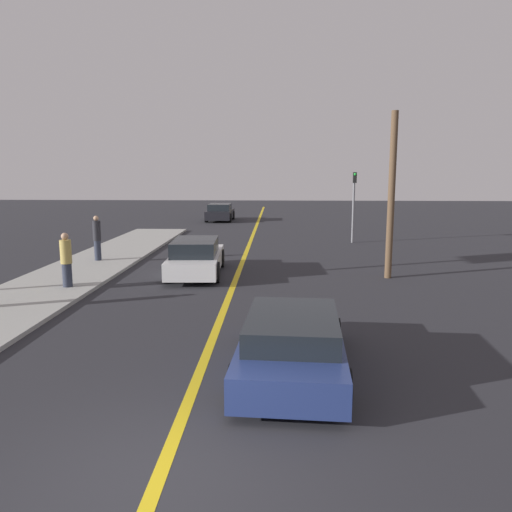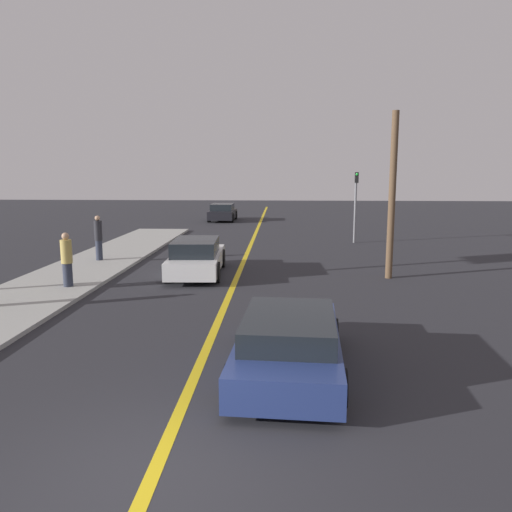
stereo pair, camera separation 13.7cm
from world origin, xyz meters
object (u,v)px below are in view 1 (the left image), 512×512
Objects in this scene: pedestrian_mid_group at (66,260)px; utility_pole at (391,196)px; car_ahead_center at (196,257)px; traffic_light at (354,199)px; car_far_distant at (220,213)px; car_near_right_lane at (292,342)px; pedestrian_far_standing at (97,238)px.

utility_pole reaches higher than pedestrian_mid_group.
car_ahead_center is at bearing 178.07° from utility_pole.
pedestrian_mid_group is 0.30× the size of utility_pole.
car_ahead_center is at bearing 34.71° from pedestrian_mid_group.
car_ahead_center is at bearing -128.92° from traffic_light.
traffic_light reaches higher than car_far_distant.
car_near_right_lane is at bearing -101.98° from traffic_light.
pedestrian_far_standing is at bearing 128.11° from car_near_right_lane.
pedestrian_far_standing is at bearing -150.65° from traffic_light.
pedestrian_mid_group is at bearing -167.60° from utility_pole.
traffic_light reaches higher than car_near_right_lane.
traffic_light is at bearing 81.29° from car_near_right_lane.
traffic_light is at bearing 29.35° from pedestrian_far_standing.
utility_pole reaches higher than car_far_distant.
car_ahead_center is 7.29m from utility_pole.
car_near_right_lane is at bearing -113.02° from utility_pole.
pedestrian_far_standing is at bearing 150.63° from car_ahead_center.
utility_pole reaches higher than pedestrian_far_standing.
pedestrian_mid_group is (-2.30, -22.80, 0.35)m from car_far_distant.
traffic_light reaches higher than pedestrian_far_standing.
pedestrian_far_standing is (-3.04, -18.01, 0.41)m from car_far_distant.
pedestrian_far_standing reaches higher than car_ahead_center.
car_far_distant is 0.68× the size of utility_pole.
utility_pole is (6.94, -0.23, 2.25)m from car_ahead_center.
traffic_light reaches higher than pedestrian_mid_group.
car_near_right_lane is 9.67m from utility_pole.
car_near_right_lane is 13.52m from pedestrian_far_standing.
car_far_distant is 14.40m from traffic_light.
car_ahead_center is 0.79× the size of utility_pole.
utility_pole is (8.36, -20.45, 2.26)m from car_far_distant.
utility_pole is at bearing -12.11° from pedestrian_far_standing.
car_near_right_lane is at bearing -80.31° from car_far_distant.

